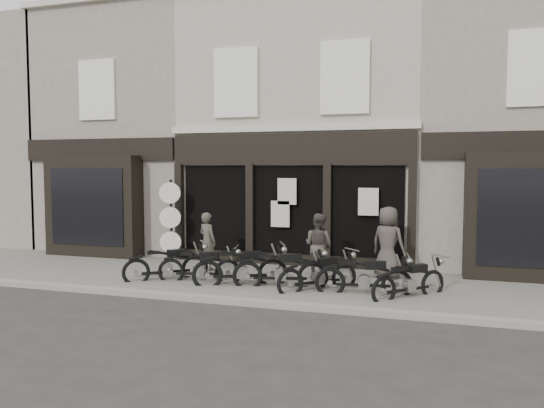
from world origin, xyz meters
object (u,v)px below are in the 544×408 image
(motorcycle_5, at_px, (364,280))
(man_left, at_px, (207,241))
(motorcycle_6, at_px, (410,284))
(man_right, at_px, (388,242))
(motorcycle_0, at_px, (167,267))
(advert_sign_post, at_px, (171,224))
(motorcycle_1, at_px, (201,269))
(motorcycle_4, at_px, (319,277))
(motorcycle_3, at_px, (281,273))
(man_centre, at_px, (319,245))
(motorcycle_2, at_px, (242,271))

(motorcycle_5, bearing_deg, man_left, 153.39)
(motorcycle_6, xyz_separation_m, man_right, (-0.63, 1.83, 0.65))
(motorcycle_0, xyz_separation_m, advert_sign_post, (-1.04, 2.16, 0.84))
(motorcycle_1, relative_size, advert_sign_post, 0.81)
(motorcycle_4, xyz_separation_m, advert_sign_post, (-4.94, 2.13, 0.85))
(motorcycle_0, relative_size, motorcycle_5, 0.85)
(man_right, bearing_deg, advert_sign_post, 20.34)
(motorcycle_4, height_order, man_right, man_right)
(motorcycle_0, bearing_deg, man_left, 32.44)
(man_left, bearing_deg, motorcycle_1, 131.89)
(motorcycle_4, distance_m, man_left, 3.72)
(advert_sign_post, bearing_deg, motorcycle_3, -50.37)
(man_left, height_order, man_centre, man_centre)
(motorcycle_2, xyz_separation_m, motorcycle_4, (1.89, 0.04, -0.04))
(motorcycle_3, relative_size, man_centre, 1.36)
(motorcycle_2, distance_m, motorcycle_5, 2.95)
(motorcycle_0, bearing_deg, advert_sign_post, 76.83)
(motorcycle_5, height_order, man_left, man_left)
(man_centre, bearing_deg, motorcycle_6, 171.00)
(motorcycle_4, bearing_deg, motorcycle_6, -45.65)
(motorcycle_3, xyz_separation_m, motorcycle_5, (1.97, -0.10, -0.02))
(motorcycle_4, xyz_separation_m, man_right, (1.41, 1.74, 0.63))
(motorcycle_0, relative_size, man_right, 1.00)
(man_right, relative_size, advert_sign_post, 0.71)
(motorcycle_0, height_order, motorcycle_1, motorcycle_0)
(man_centre, height_order, advert_sign_post, advert_sign_post)
(motorcycle_5, height_order, man_right, man_right)
(man_left, bearing_deg, man_centre, -156.05)
(motorcycle_2, distance_m, motorcycle_6, 3.94)
(motorcycle_0, height_order, motorcycle_6, motorcycle_0)
(motorcycle_1, xyz_separation_m, motorcycle_5, (4.07, -0.12, 0.01))
(motorcycle_0, distance_m, motorcycle_4, 3.90)
(motorcycle_2, bearing_deg, man_left, 111.57)
(advert_sign_post, bearing_deg, motorcycle_0, -86.96)
(motorcycle_3, xyz_separation_m, man_left, (-2.51, 1.36, 0.48))
(motorcycle_1, xyz_separation_m, man_right, (4.42, 1.70, 0.63))
(motorcycle_1, relative_size, motorcycle_4, 1.22)
(motorcycle_6, distance_m, man_right, 2.04)
(motorcycle_3, distance_m, motorcycle_5, 1.97)
(motorcycle_3, distance_m, man_centre, 1.54)
(motorcycle_0, relative_size, man_left, 1.15)
(man_centre, bearing_deg, motorcycle_5, 156.16)
(motorcycle_3, distance_m, man_right, 2.95)
(motorcycle_4, xyz_separation_m, man_centre, (-0.30, 1.33, 0.54))
(motorcycle_0, bearing_deg, man_right, -20.48)
(motorcycle_5, bearing_deg, motorcycle_3, 168.43)
(motorcycle_0, height_order, man_centre, man_centre)
(motorcycle_3, bearing_deg, man_left, 138.15)
(motorcycle_6, distance_m, man_left, 5.68)
(man_centre, bearing_deg, motorcycle_2, 63.10)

